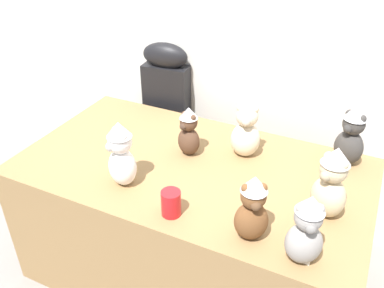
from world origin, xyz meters
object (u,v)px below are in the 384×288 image
object	(u,v)px
instrument_case	(168,123)
teddy_bear_cream	(246,132)
teddy_bear_snow	(121,154)
teddy_bear_ash	(306,230)
display_table	(192,222)
teddy_bear_cocoa	(189,132)
teddy_bear_chestnut	(252,209)
teddy_bear_charcoal	(351,136)
party_cup_red	(171,203)
teddy_bear_sand	(331,183)

from	to	relation	value
instrument_case	teddy_bear_cream	xyz separation A→B (m)	(0.65, -0.39, 0.30)
teddy_bear_snow	teddy_bear_ash	world-z (taller)	teddy_bear_snow
display_table	instrument_case	distance (m)	0.76
teddy_bear_cream	teddy_bear_cocoa	bearing A→B (deg)	-170.78
display_table	teddy_bear_chestnut	world-z (taller)	teddy_bear_chestnut
teddy_bear_charcoal	teddy_bear_cream	world-z (taller)	teddy_bear_charcoal
teddy_bear_snow	party_cup_red	distance (m)	0.32
teddy_bear_chestnut	teddy_bear_cream	bearing A→B (deg)	81.37
display_table	teddy_bear_charcoal	bearing A→B (deg)	27.83
instrument_case	teddy_bear_cocoa	world-z (taller)	instrument_case
teddy_bear_cream	party_cup_red	world-z (taller)	teddy_bear_cream
teddy_bear_ash	party_cup_red	world-z (taller)	teddy_bear_ash
instrument_case	teddy_bear_ash	world-z (taller)	instrument_case
display_table	teddy_bear_snow	distance (m)	0.60
teddy_bear_chestnut	teddy_bear_cream	size ratio (longest dim) A/B	1.02
display_table	teddy_bear_snow	world-z (taller)	teddy_bear_snow
party_cup_red	teddy_bear_charcoal	bearing A→B (deg)	49.83
teddy_bear_snow	teddy_bear_charcoal	bearing A→B (deg)	67.24
teddy_bear_snow	teddy_bear_ash	size ratio (longest dim) A/B	1.07
teddy_bear_ash	teddy_bear_charcoal	size ratio (longest dim) A/B	0.95
teddy_bear_cocoa	teddy_bear_cream	world-z (taller)	teddy_bear_cream
display_table	instrument_case	bearing A→B (deg)	128.02
teddy_bear_ash	teddy_bear_sand	distance (m)	0.28
instrument_case	teddy_bear_sand	xyz separation A→B (m)	(1.08, -0.66, 0.33)
display_table	teddy_bear_sand	size ratio (longest dim) A/B	5.20
teddy_bear_ash	party_cup_red	xyz separation A→B (m)	(-0.53, 0.01, -0.08)
teddy_bear_sand	teddy_bear_snow	bearing A→B (deg)	-139.95
instrument_case	teddy_bear_cream	size ratio (longest dim) A/B	3.88
teddy_bear_chestnut	teddy_bear_sand	world-z (taller)	teddy_bear_sand
teddy_bear_ash	teddy_bear_cocoa	distance (m)	0.79
instrument_case	teddy_bear_cocoa	distance (m)	0.70
teddy_bear_ash	teddy_bear_cream	size ratio (longest dim) A/B	1.04
teddy_bear_chestnut	teddy_bear_cream	world-z (taller)	teddy_bear_chestnut
teddy_bear_cocoa	teddy_bear_charcoal	size ratio (longest dim) A/B	0.84
teddy_bear_ash	teddy_bear_cream	bearing A→B (deg)	102.94
teddy_bear_charcoal	party_cup_red	size ratio (longest dim) A/B	2.76
instrument_case	party_cup_red	distance (m)	1.09
teddy_bear_chestnut	teddy_bear_cocoa	distance (m)	0.62
instrument_case	teddy_bear_cream	distance (m)	0.81
display_table	teddy_bear_cocoa	bearing A→B (deg)	124.38
teddy_bear_ash	teddy_bear_sand	world-z (taller)	teddy_bear_sand
teddy_bear_snow	teddy_bear_charcoal	xyz separation A→B (m)	(0.86, 0.59, -0.00)
teddy_bear_ash	teddy_bear_sand	xyz separation A→B (m)	(0.03, 0.28, 0.01)
teddy_bear_sand	teddy_bear_cream	size ratio (longest dim) A/B	1.15
teddy_bear_snow	teddy_bear_sand	world-z (taller)	teddy_bear_sand
instrument_case	party_cup_red	world-z (taller)	instrument_case
display_table	teddy_bear_cream	bearing A→B (deg)	45.57
party_cup_red	teddy_bear_cream	bearing A→B (deg)	77.43
display_table	teddy_bear_charcoal	distance (m)	0.89
instrument_case	display_table	bearing A→B (deg)	-56.94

